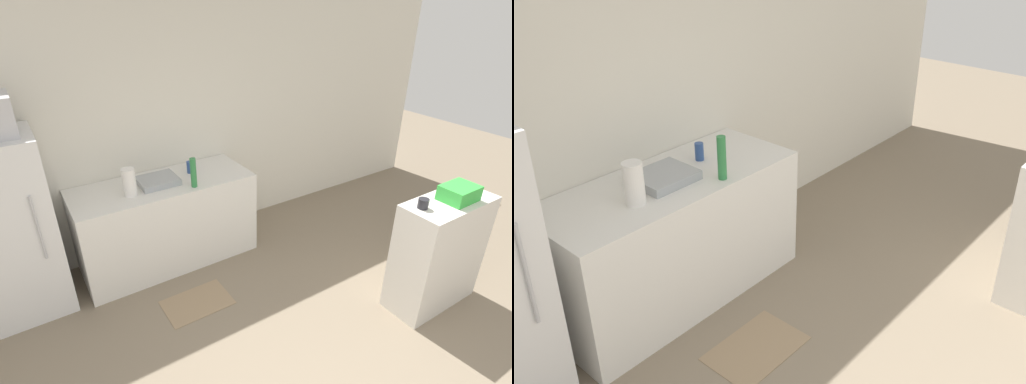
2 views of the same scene
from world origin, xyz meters
The scene contains 7 objects.
wall_back centered at (0.00, 3.19, 1.30)m, with size 8.00×0.06×2.60m, color silver.
counter centered at (0.02, 2.80, 0.44)m, with size 1.74×0.70×0.89m, color silver.
sink_basin centered at (-0.02, 2.80, 0.92)m, with size 0.36×0.32×0.06m, color #9EA3A8.
bottle_tall centered at (0.24, 2.55, 1.03)m, with size 0.06×0.06×0.29m, color #2D7F42.
bottle_short centered at (0.34, 2.87, 0.95)m, with size 0.06×0.06×0.12m, color #2D4C8C.
paper_towel_roll centered at (-0.32, 2.70, 1.02)m, with size 0.12×0.12×0.26m, color white.
kitchen_rug centered at (-0.04, 2.01, 0.00)m, with size 0.60×0.40×0.01m, color #937A5B.
Camera 2 is at (-1.99, 0.20, 2.49)m, focal length 40.00 mm.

